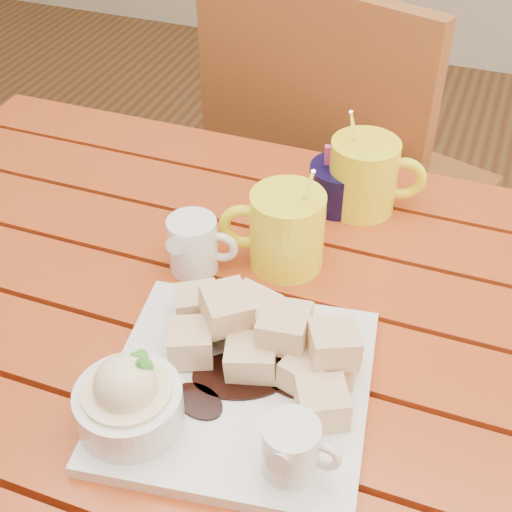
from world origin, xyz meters
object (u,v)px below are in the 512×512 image
at_px(chair_far, 336,185).
at_px(coffee_mug_left, 285,229).
at_px(dessert_plate, 222,380).
at_px(coffee_mug_right, 365,175).
at_px(table, 247,380).

bearing_deg(chair_far, coffee_mug_left, 113.63).
relative_size(dessert_plate, coffee_mug_left, 1.96).
bearing_deg(dessert_plate, coffee_mug_right, 82.39).
xyz_separation_m(coffee_mug_left, coffee_mug_right, (0.07, 0.16, 0.00)).
height_order(dessert_plate, coffee_mug_left, coffee_mug_left).
bearing_deg(table, coffee_mug_left, 86.79).
distance_m(table, dessert_plate, 0.18).
bearing_deg(table, chair_far, 94.29).
xyz_separation_m(dessert_plate, coffee_mug_left, (-0.01, 0.24, 0.02)).
xyz_separation_m(table, chair_far, (-0.05, 0.62, -0.10)).
bearing_deg(table, dessert_plate, -80.73).
relative_size(dessert_plate, chair_far, 0.32).
height_order(table, coffee_mug_right, coffee_mug_right).
height_order(coffee_mug_left, chair_far, chair_far).
xyz_separation_m(coffee_mug_right, chair_far, (-0.12, 0.34, -0.26)).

